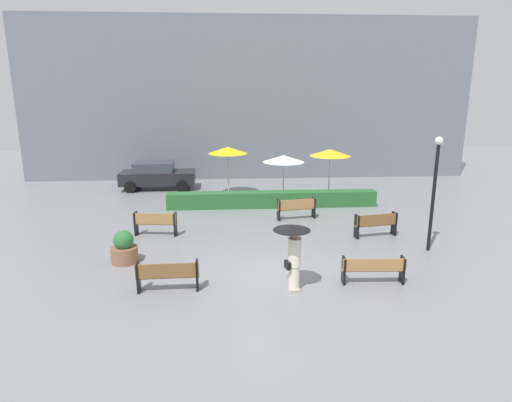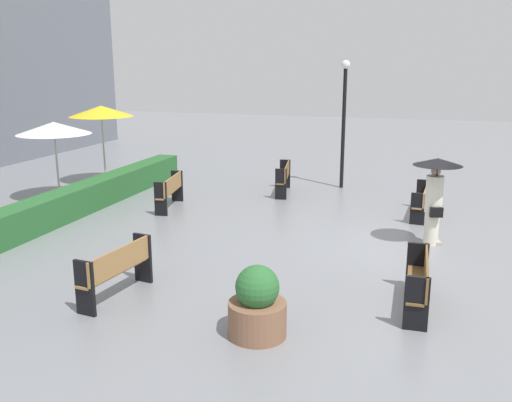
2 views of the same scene
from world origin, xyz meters
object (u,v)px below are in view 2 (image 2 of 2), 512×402
(bench_near_right, at_px, (422,198))
(planter_pot, at_px, (257,306))
(lamp_post, at_px, (344,111))
(pedestrian_with_umbrella, at_px, (435,187))
(bench_back_row, at_px, (171,189))
(patio_umbrella_yellow_far, at_px, (101,111))
(bench_far_right, at_px, (284,176))
(patio_umbrella_white, at_px, (54,128))
(bench_far_left, at_px, (118,268))
(bench_near_left, at_px, (420,279))

(bench_near_right, distance_m, planter_pot, 8.05)
(planter_pot, relative_size, lamp_post, 0.27)
(bench_near_right, distance_m, pedestrian_with_umbrella, 2.62)
(bench_back_row, height_order, patio_umbrella_yellow_far, patio_umbrella_yellow_far)
(bench_far_right, xyz_separation_m, patio_umbrella_yellow_far, (-0.48, 6.10, 1.89))
(patio_umbrella_yellow_far, bearing_deg, patio_umbrella_white, 177.96)
(bench_far_left, distance_m, bench_near_left, 5.13)
(patio_umbrella_white, bearing_deg, bench_back_row, -87.82)
(bench_far_left, xyz_separation_m, pedestrian_with_umbrella, (4.67, -5.19, 0.78))
(bench_near_right, xyz_separation_m, patio_umbrella_yellow_far, (1.01, 10.27, 1.96))
(patio_umbrella_white, bearing_deg, pedestrian_with_umbrella, -95.86)
(bench_far_left, xyz_separation_m, bench_near_right, (7.13, -4.91, -0.06))
(bench_far_right, bearing_deg, patio_umbrella_yellow_far, 94.47)
(lamp_post, distance_m, patio_umbrella_yellow_far, 7.90)
(lamp_post, relative_size, patio_umbrella_white, 1.75)
(bench_back_row, distance_m, bench_near_left, 8.36)
(bench_near_right, distance_m, bench_near_left, 6.03)
(planter_pot, bearing_deg, bench_far_left, 77.29)
(bench_back_row, relative_size, lamp_post, 0.44)
(bench_back_row, bearing_deg, patio_umbrella_yellow_far, 57.43)
(bench_far_right, distance_m, lamp_post, 2.86)
(bench_back_row, distance_m, planter_pot, 7.96)
(bench_near_right, xyz_separation_m, bench_near_left, (-6.02, -0.09, 0.03))
(bench_far_left, xyz_separation_m, bench_back_row, (5.90, 1.85, -0.01))
(bench_far_right, xyz_separation_m, lamp_post, (1.40, -1.58, 1.93))
(bench_far_left, bearing_deg, bench_near_left, -77.57)
(bench_far_left, height_order, patio_umbrella_white, patio_umbrella_white)
(patio_umbrella_yellow_far, bearing_deg, pedestrian_with_umbrella, -108.21)
(bench_near_right, xyz_separation_m, lamp_post, (2.89, 2.60, 2.00))
(bench_far_left, xyz_separation_m, lamp_post, (10.02, -2.32, 1.93))
(bench_near_right, bearing_deg, bench_far_left, 145.42)
(pedestrian_with_umbrella, bearing_deg, bench_far_right, 48.42)
(planter_pot, height_order, patio_umbrella_yellow_far, patio_umbrella_yellow_far)
(patio_umbrella_white, bearing_deg, bench_far_left, -136.64)
(bench_near_right, xyz_separation_m, pedestrian_with_umbrella, (-2.46, -0.27, 0.85))
(bench_far_right, bearing_deg, planter_pot, -167.88)
(bench_far_right, xyz_separation_m, bench_near_left, (-7.51, -4.26, -0.04))
(bench_near_left, bearing_deg, lamp_post, 16.78)
(bench_far_left, height_order, patio_umbrella_yellow_far, patio_umbrella_yellow_far)
(bench_far_right, height_order, planter_pot, planter_pot)
(planter_pot, relative_size, patio_umbrella_white, 0.48)
(bench_far_left, bearing_deg, bench_far_right, -4.93)
(bench_far_right, height_order, pedestrian_with_umbrella, pedestrian_with_umbrella)
(patio_umbrella_white, bearing_deg, bench_near_left, -114.03)
(bench_near_left, bearing_deg, bench_far_right, 29.59)
(pedestrian_with_umbrella, bearing_deg, bench_far_left, 131.98)
(planter_pot, bearing_deg, pedestrian_with_umbrella, -25.01)
(bench_back_row, relative_size, patio_umbrella_white, 0.76)
(bench_far_left, relative_size, lamp_post, 0.42)
(bench_far_right, relative_size, bench_near_right, 0.93)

